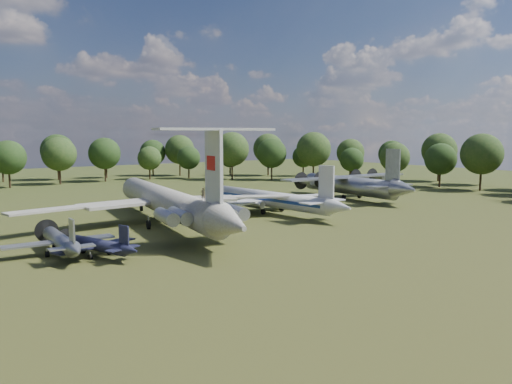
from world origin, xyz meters
TOP-DOWN VIEW (x-y plane):
  - ground at (0.00, 0.00)m, footprint 300.00×300.00m
  - il62_airliner at (-5.71, 2.98)m, footprint 52.16×63.17m
  - tu104_jet at (14.18, 3.44)m, footprint 31.69×40.06m
  - an12_transport at (39.54, 8.77)m, footprint 33.51×37.13m
  - small_prop_west at (-20.58, -10.74)m, footprint 14.01×16.29m
  - small_prop_northwest at (-23.74, -7.40)m, footprint 12.65×16.96m
  - person_on_il62 at (-8.11, -12.52)m, footprint 0.68×0.59m

SIDE VIEW (x-z plane):
  - ground at x=0.00m, z-range 0.00..0.00m
  - small_prop_west at x=-20.58m, z-range 0.00..2.02m
  - small_prop_northwest at x=-23.74m, z-range 0.00..2.44m
  - tu104_jet at x=14.18m, z-range 0.00..3.74m
  - an12_transport at x=39.54m, z-range 0.00..4.72m
  - il62_airliner at x=-5.71m, z-range 0.00..5.60m
  - person_on_il62 at x=-8.11m, z-range 5.60..7.18m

